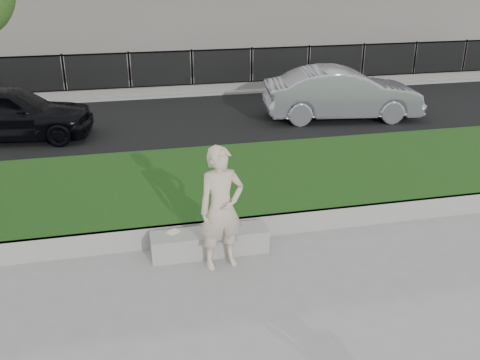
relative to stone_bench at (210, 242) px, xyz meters
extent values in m
plane|color=gray|center=(-0.24, -0.68, -0.20)|extent=(90.00, 90.00, 0.00)
cube|color=black|center=(-0.24, 2.32, 0.00)|extent=(34.00, 4.00, 0.40)
cube|color=gray|center=(-0.24, 0.36, 0.00)|extent=(34.00, 0.08, 0.40)
cube|color=black|center=(-0.24, 7.82, -0.18)|extent=(34.00, 7.00, 0.04)
cube|color=gray|center=(-0.24, 12.32, -0.14)|extent=(34.00, 3.00, 0.12)
cube|color=slate|center=(-0.24, 11.32, 0.04)|extent=(32.00, 0.30, 0.24)
cube|color=black|center=(-0.24, 11.32, 0.67)|extent=(32.00, 0.04, 1.50)
cube|color=black|center=(-0.24, 11.32, 1.37)|extent=(32.00, 0.05, 0.05)
cube|color=black|center=(-0.24, 11.32, 0.17)|extent=(32.00, 0.05, 0.05)
cube|color=gray|center=(0.00, 0.00, 0.00)|extent=(1.94, 0.49, 0.40)
imported|color=beige|center=(0.13, -0.43, 0.81)|extent=(0.80, 0.60, 2.01)
cube|color=white|center=(-0.59, 0.11, 0.21)|extent=(0.24, 0.23, 0.02)
imported|color=black|center=(-4.18, 7.10, 0.58)|extent=(4.54, 2.26, 1.49)
imported|color=#A0A2A9|center=(5.31, 7.04, 0.61)|extent=(4.85, 2.24, 1.54)
camera|label=1|loc=(-1.26, -7.75, 4.37)|focal=40.00mm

